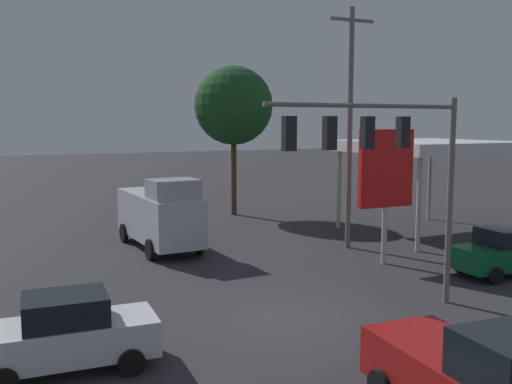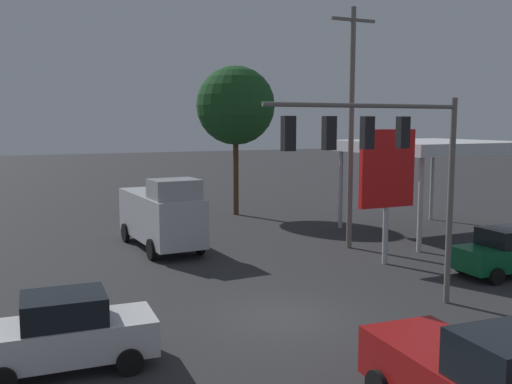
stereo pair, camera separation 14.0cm
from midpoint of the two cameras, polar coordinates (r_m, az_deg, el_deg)
The scene contains 9 objects.
ground_plane at distance 18.50m, azimuth 2.49°, elevation -12.40°, with size 200.00×200.00×0.00m, color #2D2D30.
traffic_signal_assembly at distance 18.22m, azimuth 12.36°, elevation 4.03°, with size 7.09×0.43×6.94m.
utility_pole at distance 27.93m, azimuth 9.23°, elevation 6.72°, with size 2.40×0.26×11.52m.
gas_station_canopy at distance 32.65m, azimuth 16.56°, elevation 4.28°, with size 8.03×8.05×5.13m.
price_sign at distance 25.07m, azimuth 12.71°, elevation 1.95°, with size 2.73×0.27×5.85m.
sedan_waiting at distance 15.30m, azimuth -18.72°, elevation -13.22°, with size 4.49×2.25×1.93m.
delivery_truck at distance 28.07m, azimuth -9.70°, elevation -2.23°, with size 2.81×6.90×3.58m.
sedan_far at distance 25.19m, azimuth 23.56°, elevation -5.49°, with size 4.48×2.22×1.93m.
street_tree at distance 37.74m, azimuth -2.37°, elevation 8.61°, with size 5.15×5.15×9.81m.
Camera 1 is at (8.23, 15.39, 6.14)m, focal length 40.00 mm.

